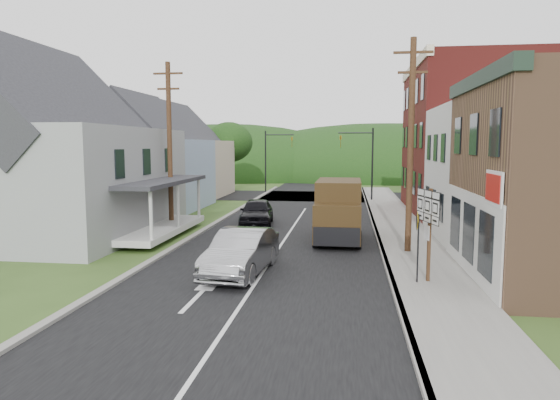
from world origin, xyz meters
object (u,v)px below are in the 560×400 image
at_px(dark_sedan, 257,212).
at_px(delivery_van, 338,211).
at_px(route_sign_cluster, 428,221).
at_px(warning_sign, 418,237).
at_px(silver_sedan, 241,253).

xyz_separation_m(dark_sedan, delivery_van, (4.78, -4.10, 0.72)).
xyz_separation_m(dark_sedan, route_sign_cluster, (7.84, -11.47, 1.38)).
relative_size(dark_sedan, warning_sign, 1.89).
bearing_deg(delivery_van, silver_sedan, -115.58).
bearing_deg(route_sign_cluster, delivery_van, 98.91).
xyz_separation_m(silver_sedan, dark_sedan, (-1.45, 10.90, -0.03)).
distance_m(silver_sedan, delivery_van, 7.61).
bearing_deg(warning_sign, dark_sedan, 125.90).
bearing_deg(delivery_van, dark_sedan, 139.86).
height_order(dark_sedan, delivery_van, delivery_van).
bearing_deg(warning_sign, route_sign_cluster, 29.08).
relative_size(delivery_van, warning_sign, 2.21).
relative_size(dark_sedan, delivery_van, 0.85).
xyz_separation_m(silver_sedan, warning_sign, (6.04, -0.74, 0.87)).
bearing_deg(silver_sedan, route_sign_cluster, -0.00).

